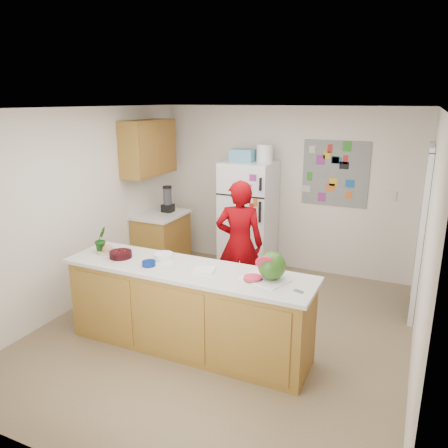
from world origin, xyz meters
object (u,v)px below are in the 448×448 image
at_px(watermelon, 272,266).
at_px(cherry_bowl, 121,254).
at_px(person, 239,244).
at_px(refrigerator, 248,217).

height_order(watermelon, cherry_bowl, watermelon).
bearing_deg(watermelon, person, 125.31).
bearing_deg(cherry_bowl, watermelon, 2.94).
bearing_deg(person, cherry_bowl, 36.05).
distance_m(refrigerator, person, 1.24).
distance_m(refrigerator, watermelon, 2.60).
bearing_deg(cherry_bowl, refrigerator, 77.02).
bearing_deg(cherry_bowl, person, 53.43).
relative_size(person, cherry_bowl, 6.79).
xyz_separation_m(refrigerator, watermelon, (1.15, -2.32, 0.22)).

